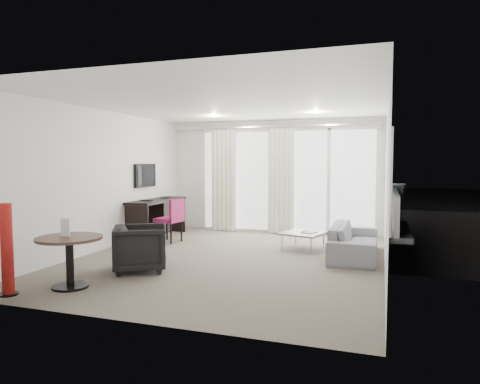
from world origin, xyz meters
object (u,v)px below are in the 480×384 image
(desk, at_px, (157,218))
(rattan_chair_b, at_px, (367,212))
(red_lamp, at_px, (7,250))
(rattan_chair_a, at_px, (310,209))
(sofa, at_px, (354,240))
(round_table, at_px, (70,262))
(desk_chair, at_px, (169,220))
(tub_armchair, at_px, (140,248))
(coffee_table, at_px, (303,241))

(desk, relative_size, rattan_chair_b, 2.37)
(red_lamp, height_order, rattan_chair_a, red_lamp)
(rattan_chair_b, bearing_deg, sofa, -85.62)
(red_lamp, bearing_deg, round_table, 44.91)
(desk_chair, distance_m, sofa, 3.71)
(red_lamp, bearing_deg, desk, 93.98)
(desk, bearing_deg, rattan_chair_a, 47.20)
(round_table, bearing_deg, red_lamp, -135.09)
(round_table, bearing_deg, tub_armchair, 68.89)
(desk, bearing_deg, round_table, -77.82)
(desk, bearing_deg, red_lamp, -86.02)
(rattan_chair_b, bearing_deg, tub_armchair, -112.65)
(coffee_table, bearing_deg, rattan_chair_a, 96.97)
(desk, height_order, tub_armchair, desk)
(desk_chair, relative_size, round_table, 1.07)
(desk, xyz_separation_m, tub_armchair, (1.20, -2.65, -0.06))
(desk_chair, height_order, rattan_chair_a, desk_chair)
(red_lamp, height_order, rattan_chair_b, red_lamp)
(red_lamp, distance_m, rattan_chair_a, 7.70)
(coffee_table, relative_size, rattan_chair_a, 0.90)
(round_table, distance_m, rattan_chair_a, 7.06)
(red_lamp, bearing_deg, rattan_chair_a, 70.70)
(desk, bearing_deg, desk_chair, -40.21)
(rattan_chair_b, bearing_deg, coffee_table, -101.56)
(desk_chair, bearing_deg, desk, 147.98)
(red_lamp, xyz_separation_m, sofa, (3.91, 3.58, -0.29))
(rattan_chair_b, bearing_deg, desk_chair, -131.48)
(round_table, bearing_deg, rattan_chair_a, 73.22)
(coffee_table, distance_m, rattan_chair_b, 3.52)
(red_lamp, xyz_separation_m, tub_armchair, (0.91, 1.55, -0.22))
(rattan_chair_a, height_order, rattan_chair_b, rattan_chair_a)
(sofa, bearing_deg, round_table, 132.12)
(sofa, relative_size, rattan_chair_a, 2.44)
(round_table, xyz_separation_m, tub_armchair, (0.40, 1.05, 0.01))
(desk_chair, xyz_separation_m, rattan_chair_b, (3.77, 3.52, -0.08))
(desk_chair, bearing_deg, red_lamp, -85.03)
(coffee_table, xyz_separation_m, sofa, (0.96, -0.35, 0.12))
(coffee_table, xyz_separation_m, rattan_chair_a, (-0.41, 3.34, 0.24))
(desk_chair, bearing_deg, tub_armchair, -64.38)
(desk_chair, xyz_separation_m, rattan_chair_a, (2.33, 3.49, -0.05))
(coffee_table, height_order, sofa, sofa)
(sofa, xyz_separation_m, rattan_chair_a, (-1.37, 3.68, 0.11))
(round_table, height_order, red_lamp, red_lamp)
(tub_armchair, height_order, coffee_table, tub_armchair)
(tub_armchair, relative_size, sofa, 0.40)
(desk, relative_size, tub_armchair, 2.30)
(desk, height_order, red_lamp, red_lamp)
(desk_chair, xyz_separation_m, sofa, (3.70, -0.19, -0.17))
(coffee_table, bearing_deg, round_table, -125.52)
(coffee_table, bearing_deg, rattan_chair_b, 72.90)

